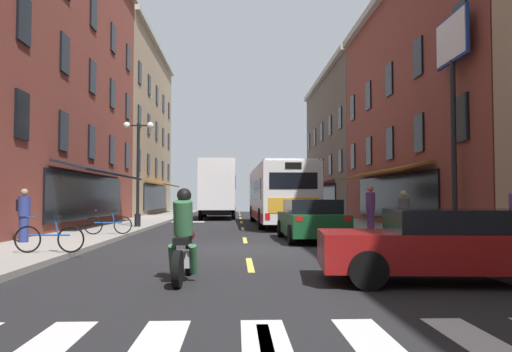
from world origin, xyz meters
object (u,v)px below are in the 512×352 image
Objects in this scene: transit_bus at (278,194)px; motorcycle_rider at (184,241)px; box_truck at (218,190)px; street_lamp_twin at (138,168)px; sedan_near at (220,207)px; bicycle_mid at (108,224)px; pedestrian_far at (371,208)px; sedan_far at (311,220)px; billboard_sign at (452,71)px; pedestrian_near at (24,214)px; bicycle_near at (49,238)px; sedan_mid at (456,244)px; pedestrian_rear at (404,215)px.

transit_bus is 6.02× the size of motorcycle_rider.
box_truck is 12.64m from street_lamp_twin.
bicycle_mid is (-3.25, -26.45, -0.20)m from sedan_near.
pedestrian_far is at bearing 59.42° from motorcycle_rider.
box_truck is 1.77× the size of sedan_far.
pedestrian_far is at bearing 127.22° from billboard_sign.
transit_bus reaches higher than sedan_far.
transit_bus is at bearing -169.62° from pedestrian_near.
transit_bus reaches higher than motorcycle_rider.
bicycle_near is (-3.10, -32.78, -0.20)m from sedan_near.
transit_bus is 7.36× the size of bicycle_mid.
motorcycle_rider is (-3.22, -18.39, -0.98)m from transit_bus.
street_lamp_twin reaches higher than bicycle_near.
sedan_near is 2.27× the size of motorcycle_rider.
billboard_sign reaches higher than bicycle_near.
motorcycle_rider is 1.28× the size of pedestrian_near.
bicycle_near is 0.94× the size of pedestrian_far.
transit_bus is 2.65× the size of sedan_near.
sedan_far is at bearing -78.19° from box_truck.
bicycle_mid is (-3.43, -17.16, -1.57)m from box_truck.
street_lamp_twin is (-8.50, 15.17, 2.21)m from sedan_mid.
pedestrian_near is 0.89× the size of pedestrian_far.
box_truck reaches higher than motorcycle_rider.
billboard_sign is at bearing -30.99° from street_lamp_twin.
pedestrian_rear is (2.94, -11.90, -0.75)m from transit_bus.
box_truck is (-3.60, 8.64, 0.39)m from transit_bus.
sedan_far is 9.08m from motorcycle_rider.
sedan_far reaches higher than sedan_mid.
sedan_far is at bearing -41.92° from street_lamp_twin.
sedan_far is 2.76× the size of bicycle_mid.
billboard_sign is 4.18× the size of pedestrian_far.
pedestrian_far reaches higher than bicycle_mid.
motorcycle_rider is at bearing -112.81° from sedan_far.
pedestrian_near is at bearing 130.13° from motorcycle_rider.
pedestrian_far is 0.37× the size of street_lamp_twin.
box_truck is 4.88× the size of bicycle_mid.
billboard_sign is 13.70m from bicycle_near.
transit_bus is at bearing 27.04° from street_lamp_twin.
sedan_near is 0.95× the size of street_lamp_twin.
motorcycle_rider reaches higher than sedan_mid.
pedestrian_near is at bearing -117.52° from bicycle_mid.
pedestrian_far is at bearing -75.44° from sedan_near.
sedan_far is at bearing -88.29° from transit_bus.
box_truck reaches higher than bicycle_near.
sedan_near is 36.32m from motorcycle_rider.
street_lamp_twin reaches higher than pedestrian_near.
sedan_near is 30.17m from pedestrian_near.
pedestrian_far reaches higher than sedan_mid.
sedan_far is at bearing 67.19° from motorcycle_rider.
bicycle_near is (-11.94, -4.12, -5.31)m from billboard_sign.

